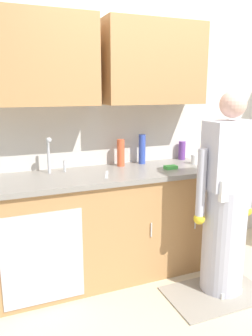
% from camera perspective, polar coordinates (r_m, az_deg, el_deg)
% --- Properties ---
extents(ground_plane, '(9.00, 9.00, 0.00)m').
position_cam_1_polar(ground_plane, '(2.90, 12.87, -21.27)').
color(ground_plane, beige).
extents(kitchen_wall_with_uppers, '(4.80, 0.44, 2.70)m').
position_cam_1_polar(kitchen_wall_with_uppers, '(3.20, 1.79, 10.45)').
color(kitchen_wall_with_uppers, beige).
rests_on(kitchen_wall_with_uppers, ground).
extents(counter_cabinet, '(1.90, 0.62, 0.90)m').
position_cam_1_polar(counter_cabinet, '(3.01, -3.36, -9.87)').
color(counter_cabinet, '#B27F4C').
rests_on(counter_cabinet, ground).
extents(countertop, '(1.96, 0.66, 0.04)m').
position_cam_1_polar(countertop, '(2.86, -3.44, -1.14)').
color(countertop, gray).
rests_on(countertop, counter_cabinet).
extents(sink, '(0.50, 0.36, 0.35)m').
position_cam_1_polar(sink, '(2.77, -11.54, -1.77)').
color(sink, '#B7BABF').
rests_on(sink, counter_cabinet).
extents(person_at_sink, '(0.55, 0.34, 1.62)m').
position_cam_1_polar(person_at_sink, '(2.80, 16.53, -6.91)').
color(person_at_sink, white).
rests_on(person_at_sink, ground).
extents(floor_mat, '(0.80, 0.50, 0.01)m').
position_cam_1_polar(floor_mat, '(3.01, 14.92, -19.85)').
color(floor_mat, gray).
rests_on(floor_mat, ground).
extents(bottle_soap, '(0.07, 0.07, 0.18)m').
position_cam_1_polar(bottle_soap, '(3.42, 9.47, 2.96)').
color(bottle_soap, '#66388C').
rests_on(bottle_soap, countertop).
extents(bottle_cleaner_spray, '(0.06, 0.06, 0.28)m').
position_cam_1_polar(bottle_cleaner_spray, '(3.18, 2.74, 3.22)').
color(bottle_cleaner_spray, '#334CB2').
rests_on(bottle_cleaner_spray, countertop).
extents(bottle_dish_liquid, '(0.07, 0.07, 0.25)m').
position_cam_1_polar(bottle_dish_liquid, '(3.07, -0.89, 2.59)').
color(bottle_dish_liquid, '#E05933').
rests_on(bottle_dish_liquid, countertop).
extents(cup_by_sink, '(0.08, 0.08, 0.09)m').
position_cam_1_polar(cup_by_sink, '(3.24, 11.62, 1.46)').
color(cup_by_sink, white).
rests_on(cup_by_sink, countertop).
extents(knife_on_counter, '(0.11, 0.23, 0.01)m').
position_cam_1_polar(knife_on_counter, '(2.78, -3.29, -1.09)').
color(knife_on_counter, silver).
rests_on(knife_on_counter, countertop).
extents(sponge, '(0.11, 0.07, 0.03)m').
position_cam_1_polar(sponge, '(3.00, 7.59, 0.12)').
color(sponge, '#4CBF4C').
rests_on(sponge, countertop).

